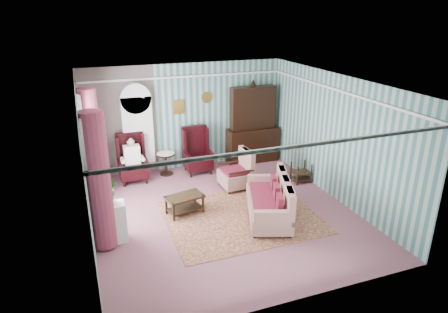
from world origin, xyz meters
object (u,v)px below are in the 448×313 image
object	(u,v)px
wingback_right	(198,151)
bookcase	(138,135)
seated_woman	(132,160)
sofa	(268,199)
dresser_hutch	(253,122)
coffee_table	(185,205)
nest_table	(301,172)
plant_stand	(112,223)
round_side_table	(166,164)
floral_armchair	(236,171)
wingback_left	(132,159)

from	to	relation	value
wingback_right	bookcase	bearing A→B (deg)	165.43
seated_woman	sofa	size ratio (longest dim) A/B	0.63
bookcase	dresser_hutch	size ratio (longest dim) A/B	0.95
wingback_right	coffee_table	xyz separation A→B (m)	(-0.95, -2.15, -0.41)
nest_table	coffee_table	xyz separation A→B (m)	(-3.27, -0.60, -0.06)
dresser_hutch	nest_table	distance (m)	2.11
nest_table	plant_stand	size ratio (longest dim) A/B	0.68
wingback_right	nest_table	bearing A→B (deg)	-33.75
round_side_table	floral_armchair	world-z (taller)	floral_armchair
sofa	floral_armchair	size ratio (longest dim) A/B	2.13
dresser_hutch	wingback_left	world-z (taller)	dresser_hutch
seated_woman	nest_table	bearing A→B (deg)	-20.85
bookcase	wingback_right	bearing A→B (deg)	-14.57
coffee_table	floral_armchair	bearing A→B (deg)	29.11
wingback_left	wingback_right	bearing A→B (deg)	0.00
coffee_table	wingback_right	bearing A→B (deg)	66.22
floral_armchair	wingback_right	bearing A→B (deg)	22.05
wingback_left	round_side_table	world-z (taller)	wingback_left
seated_woman	floral_armchair	distance (m)	2.68
bookcase	coffee_table	distance (m)	2.75
dresser_hutch	nest_table	bearing A→B (deg)	-72.61
plant_stand	floral_armchair	distance (m)	3.47
round_side_table	plant_stand	size ratio (longest dim) A/B	0.75
plant_stand	coffee_table	distance (m)	1.72
nest_table	wingback_left	bearing A→B (deg)	159.15
round_side_table	plant_stand	world-z (taller)	plant_stand
floral_armchair	seated_woman	bearing A→B (deg)	58.46
nest_table	plant_stand	bearing A→B (deg)	-166.16
bookcase	dresser_hutch	xyz separation A→B (m)	(3.25, -0.12, 0.06)
floral_armchair	bookcase	bearing A→B (deg)	48.55
plant_stand	wingback_right	bearing A→B (deg)	47.16
seated_woman	sofa	distance (m)	3.83
dresser_hutch	wingback_left	xyz separation A→B (m)	(-3.50, -0.27, -0.55)
bookcase	floral_armchair	xyz separation A→B (m)	(2.10, -1.68, -0.68)
wingback_right	floral_armchair	bearing A→B (deg)	-65.23
seated_woman	plant_stand	distance (m)	2.87
round_side_table	seated_woman	bearing A→B (deg)	-170.54
bookcase	seated_woman	distance (m)	0.70
bookcase	plant_stand	xyz separation A→B (m)	(-1.05, -3.14, -0.72)
wingback_left	round_side_table	distance (m)	0.97
wingback_right	nest_table	distance (m)	2.81
wingback_right	plant_stand	distance (m)	3.76
plant_stand	round_side_table	bearing A→B (deg)	59.62
dresser_hutch	floral_armchair	size ratio (longest dim) A/B	2.68
round_side_table	coffee_table	world-z (taller)	round_side_table
round_side_table	sofa	size ratio (longest dim) A/B	0.32
wingback_right	sofa	xyz separation A→B (m)	(0.69, -2.95, -0.17)
sofa	plant_stand	bearing A→B (deg)	106.25
wingback_left	floral_armchair	bearing A→B (deg)	-28.82
seated_woman	round_side_table	world-z (taller)	seated_woman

